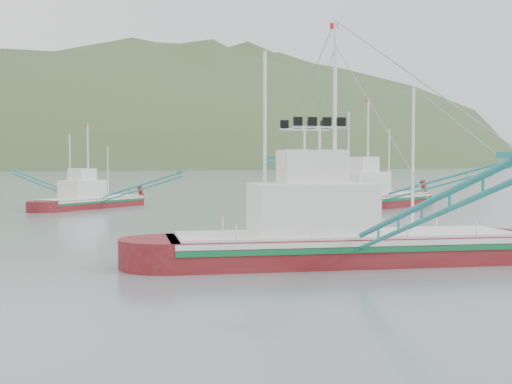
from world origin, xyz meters
TOP-DOWN VIEW (x-y plane):
  - ground at (0.00, 0.00)m, footprint 1200.00×1200.00m
  - main_boat at (0.77, -0.17)m, footprint 17.28×29.12m
  - bg_boat_right at (28.97, 27.35)m, footprint 16.86×29.29m
  - bg_boat_far at (5.51, 43.57)m, footprint 13.15×21.71m
  - headland_right at (240.00, 430.00)m, footprint 684.00×432.00m

SIDE VIEW (x-z plane):
  - ground at x=0.00m, z-range 0.00..0.00m
  - headland_right at x=240.00m, z-range -153.00..153.00m
  - bg_boat_far at x=5.51m, z-range -2.75..6.55m
  - bg_boat_right at x=28.97m, z-range -3.94..8.04m
  - main_boat at x=0.77m, z-range -3.65..8.76m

